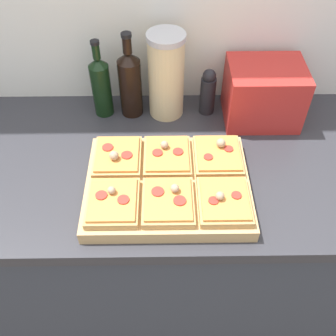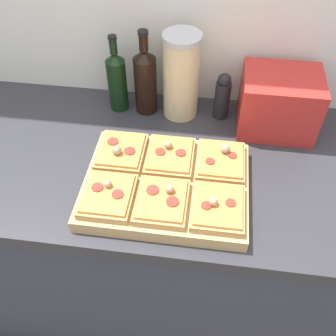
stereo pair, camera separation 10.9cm
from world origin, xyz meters
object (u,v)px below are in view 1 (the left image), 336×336
Objects in this scene: pepper_mill at (208,92)px; toaster_oven at (263,93)px; olive_oil_bottle at (101,85)px; wine_bottle at (130,83)px; cutting_board at (168,186)px; grain_jar_tall at (168,76)px.

toaster_oven is (0.18, -0.03, 0.02)m from pepper_mill.
olive_oil_bottle is 0.92× the size of wine_bottle.
pepper_mill is 0.18m from toaster_oven.
cutting_board is 1.55× the size of wine_bottle.
pepper_mill is (0.26, -0.00, -0.04)m from wine_bottle.
pepper_mill is at bearing -0.00° from grain_jar_tall.
olive_oil_bottle is at bearing 180.00° from grain_jar_tall.
grain_jar_tall reaches higher than cutting_board.
grain_jar_tall is (0.12, -0.00, 0.03)m from wine_bottle.
toaster_oven is at bearing -5.74° from grain_jar_tall.
wine_bottle is 0.12m from grain_jar_tall.
olive_oil_bottle is 0.10m from wine_bottle.
wine_bottle reaches higher than toaster_oven.
olive_oil_bottle is 1.63× the size of pepper_mill.
grain_jar_tall is 1.75× the size of pepper_mill.
grain_jar_tall is at bearing -0.00° from wine_bottle.
grain_jar_tall reaches higher than pepper_mill.
pepper_mill is (0.35, -0.00, -0.03)m from olive_oil_bottle.
olive_oil_bottle is 1.02× the size of toaster_oven.
toaster_oven is (0.31, 0.32, 0.08)m from cutting_board.
olive_oil_bottle reaches higher than toaster_oven.
toaster_oven reaches higher than cutting_board.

